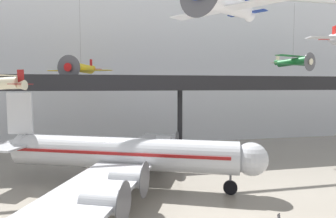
{
  "coord_description": "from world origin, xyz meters",
  "views": [
    {
      "loc": [
        -10.74,
        -16.12,
        10.12
      ],
      "look_at": [
        -4.69,
        11.27,
        7.9
      ],
      "focal_mm": 32.0,
      "sensor_mm": 36.0,
      "label": 1
    }
  ],
  "objects": [
    {
      "name": "hangar_back_wall",
      "position": [
        0.0,
        36.53,
        14.13
      ],
      "size": [
        140.0,
        3.0,
        28.26
      ],
      "color": "silver",
      "rests_on": "ground"
    },
    {
      "name": "mezzanine_walkway",
      "position": [
        0.0,
        23.7,
        9.73
      ],
      "size": [
        110.0,
        3.2,
        11.45
      ],
      "color": "black",
      "rests_on": "ground"
    },
    {
      "name": "airliner_silver_main",
      "position": [
        -8.97,
        13.3,
        3.36
      ],
      "size": [
        26.77,
        31.45,
        9.37
      ],
      "rotation": [
        0.0,
        0.0,
        -0.41
      ],
      "color": "#B7BABF",
      "rests_on": "ground"
    },
    {
      "name": "suspended_plane_white_twin",
      "position": [
        -1.39,
        5.7,
        16.19
      ],
      "size": [
        7.9,
        8.54,
        7.26
      ],
      "rotation": [
        0.0,
        0.0,
        3.77
      ],
      "color": "silver"
    },
    {
      "name": "suspended_plane_green_biplane",
      "position": [
        16.35,
        22.6,
        13.57
      ],
      "size": [
        7.17,
        6.12,
        9.75
      ],
      "rotation": [
        0.0,
        0.0,
        5.05
      ],
      "color": "#1E6B33"
    },
    {
      "name": "suspended_plane_yellow_lowwing",
      "position": [
        -13.53,
        27.27,
        12.51
      ],
      "size": [
        8.76,
        7.61,
        10.95
      ],
      "rotation": [
        0.0,
        0.0,
        4.31
      ],
      "color": "yellow"
    }
  ]
}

